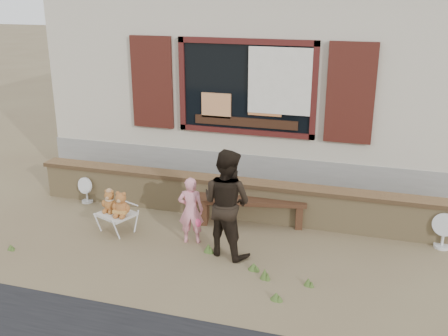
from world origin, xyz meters
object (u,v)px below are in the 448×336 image
(child, at_px, (191,210))
(adult, at_px, (227,203))
(bench, at_px, (252,205))
(folding_chair, at_px, (117,215))
(teddy_bear_left, at_px, (110,200))
(teddy_bear_right, at_px, (121,203))

(child, bearing_deg, adult, 151.49)
(bench, height_order, folding_chair, bench)
(folding_chair, relative_size, child, 0.63)
(bench, height_order, child, child)
(folding_chair, relative_size, teddy_bear_left, 1.79)
(adult, bearing_deg, folding_chair, 14.17)
(teddy_bear_right, relative_size, child, 0.39)
(folding_chair, bearing_deg, teddy_bear_right, -0.00)
(bench, height_order, teddy_bear_right, teddy_bear_right)
(teddy_bear_left, xyz_separation_m, adult, (2.02, -0.22, 0.29))
(folding_chair, bearing_deg, teddy_bear_left, -180.00)
(teddy_bear_right, xyz_separation_m, adult, (1.76, -0.12, 0.27))
(teddy_bear_right, bearing_deg, bench, 48.84)
(teddy_bear_left, bearing_deg, folding_chair, 0.00)
(bench, bearing_deg, folding_chair, -166.44)
(folding_chair, bearing_deg, child, 22.14)
(folding_chair, distance_m, teddy_bear_right, 0.27)
(bench, bearing_deg, teddy_bear_right, -163.68)
(adult, bearing_deg, child, 2.87)
(bench, relative_size, child, 1.72)
(bench, xyz_separation_m, adult, (-0.11, -1.08, 0.47))
(folding_chair, relative_size, adult, 0.41)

